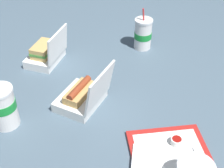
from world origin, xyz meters
name	(u,v)px	position (x,y,z in m)	size (l,w,h in m)	color
ground_plane	(106,97)	(0.00, 0.00, 0.00)	(3.20, 3.20, 0.00)	#4C6070
ketchup_cup	(177,141)	(0.30, 0.19, 0.03)	(0.04, 0.04, 0.02)	white
napkin_stack	(148,157)	(0.34, 0.08, 0.02)	(0.10, 0.10, 0.00)	white
plastic_fork	(199,161)	(0.39, 0.23, 0.02)	(0.11, 0.01, 0.01)	white
clamshell_hotdog_corner	(82,96)	(0.03, -0.10, 0.04)	(0.26, 0.26, 0.18)	white
clamshell_sandwich_front	(46,54)	(-0.31, -0.23, 0.04)	(0.23, 0.22, 0.17)	white
soda_cup_left	(143,34)	(-0.34, 0.25, 0.08)	(0.09, 0.09, 0.21)	white
soda_cup_corner	(3,107)	(0.08, -0.38, 0.08)	(0.10, 0.10, 0.22)	white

